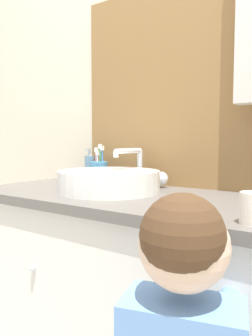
# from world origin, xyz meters

# --- Properties ---
(wall_back) EXTENTS (3.20, 0.18, 2.50)m
(wall_back) POSITION_xyz_m (0.03, 0.62, 1.27)
(wall_back) COLOR beige
(wall_back) RESTS_ON ground_plane
(vanity_counter) EXTENTS (1.46, 0.58, 0.88)m
(vanity_counter) POSITION_xyz_m (0.00, 0.31, 0.44)
(vanity_counter) COLOR silver
(vanity_counter) RESTS_ON ground_plane
(sink_basin) EXTENTS (0.39, 0.45, 0.17)m
(sink_basin) POSITION_xyz_m (-0.20, 0.30, 0.92)
(sink_basin) COLOR white
(sink_basin) RESTS_ON vanity_counter
(toothbrush_holder) EXTENTS (0.08, 0.08, 0.18)m
(toothbrush_holder) POSITION_xyz_m (-0.41, 0.49, 0.93)
(toothbrush_holder) COLOR #4C93C6
(toothbrush_holder) RESTS_ON vanity_counter
(soap_dispenser) EXTENTS (0.05, 0.05, 0.16)m
(soap_dispenser) POSITION_xyz_m (-0.50, 0.53, 0.95)
(soap_dispenser) COLOR #6B93B2
(soap_dispenser) RESTS_ON vanity_counter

